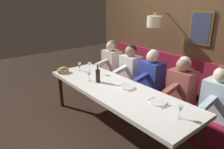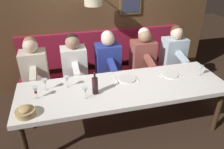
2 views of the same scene
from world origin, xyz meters
The scene contains 18 objects.
ground_plane centered at (0.00, 0.00, 0.00)m, with size 12.00×12.00×0.00m, color #332319.
dining_table centered at (0.00, 0.00, 0.68)m, with size 0.90×2.81×0.74m.
banquette_bench centered at (0.89, 0.00, 0.23)m, with size 0.52×3.01×0.45m, color maroon.
back_wall_panel centered at (1.46, 0.00, 1.36)m, with size 0.59×4.21×2.90m.
diner_nearest centered at (0.88, -1.21, 0.82)m, with size 0.60×0.40×0.79m.
diner_near centered at (0.88, -0.62, 0.82)m, with size 0.60×0.40×0.79m.
diner_middle centered at (0.88, 0.01, 0.82)m, with size 0.60×0.40×0.79m.
diner_far centered at (0.88, 0.58, 0.82)m, with size 0.60×0.40×0.79m.
diner_farthest centered at (0.88, 1.20, 0.82)m, with size 0.60×0.40×0.79m.
place_setting_0 centered at (0.17, -0.10, 0.75)m, with size 0.24×0.31×0.01m.
place_setting_1 centered at (0.14, -0.75, 0.75)m, with size 0.24×0.32×0.01m.
wine_glass_0 centered at (0.02, -1.16, 0.86)m, with size 0.07×0.07×0.16m.
wine_glass_1 centered at (0.17, 1.02, 0.86)m, with size 0.07×0.07×0.16m.
wine_glass_2 centered at (0.01, 1.12, 0.86)m, with size 0.07×0.07×0.16m.
wine_glass_3 centered at (0.18, 0.74, 0.86)m, with size 0.07×0.07×0.16m.
wine_glass_4 centered at (-0.15, 0.54, 0.86)m, with size 0.07×0.07×0.16m.
wine_bottle centered at (-0.06, 0.40, 0.86)m, with size 0.08×0.08×0.30m.
bread_bowl centered at (-0.30, 1.23, 0.79)m, with size 0.22×0.22×0.12m.
Camera 2 is at (-2.38, 0.77, 2.30)m, focal length 35.08 mm.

